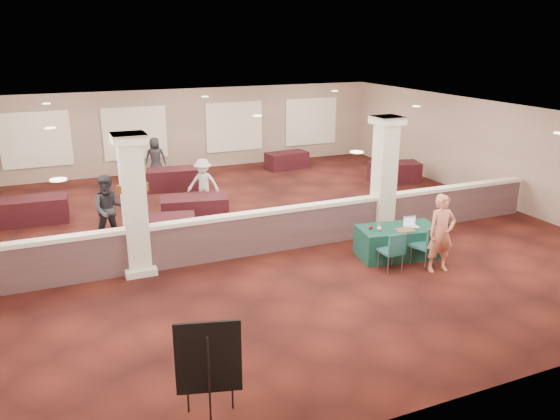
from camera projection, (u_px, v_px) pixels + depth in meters
name	position (u px, v px, depth m)	size (l,w,h in m)	color
ground	(259.00, 231.00, 15.13)	(16.00, 16.00, 0.00)	#481812
wall_back	(186.00, 130.00, 21.64)	(16.00, 0.04, 3.20)	#886E5E
wall_front	(462.00, 304.00, 7.63)	(16.00, 0.04, 3.20)	#886E5E
wall_right	(489.00, 151.00, 17.63)	(0.04, 16.00, 3.20)	#886E5E
ceiling	(257.00, 115.00, 14.15)	(16.00, 16.00, 0.02)	silver
partition_wall	(280.00, 229.00, 13.64)	(15.60, 0.28, 1.10)	#503638
column_left	(134.00, 204.00, 12.00)	(0.72, 0.72, 3.20)	silver
column_right	(384.00, 175.00, 14.43)	(0.72, 0.72, 3.20)	silver
sconce_left	(120.00, 189.00, 11.79)	(0.12, 0.12, 0.18)	brown
sconce_right	(146.00, 187.00, 12.00)	(0.12, 0.12, 0.18)	brown
near_table	(398.00, 242.00, 13.32)	(1.93, 0.96, 0.74)	#103B2E
conf_chair_main	(428.00, 243.00, 12.66)	(0.62, 0.62, 0.99)	#1D5457
conf_chair_side	(393.00, 249.00, 12.38)	(0.48, 0.49, 0.94)	#1D5457
easel_board	(208.00, 359.00, 7.42)	(0.89, 0.53, 1.55)	black
woman	(441.00, 233.00, 12.32)	(0.65, 0.44, 1.81)	#ED7F67
far_table_front_left	(163.00, 229.00, 14.33)	(1.65, 0.83, 0.67)	black
far_table_front_center	(195.00, 210.00, 15.72)	(1.88, 0.94, 0.76)	black
far_table_front_right	(394.00, 172.00, 20.07)	(1.80, 0.90, 0.73)	black
far_table_back_left	(35.00, 210.00, 15.72)	(1.80, 0.90, 0.73)	black
far_table_back_center	(174.00, 179.00, 19.12)	(1.82, 0.91, 0.74)	black
far_table_back_right	(287.00, 160.00, 22.10)	(1.66, 0.83, 0.67)	black
attendee_a	(110.00, 210.00, 13.97)	(0.88, 0.49, 1.83)	black
attendee_b	(203.00, 184.00, 16.95)	(1.00, 0.46, 1.55)	silver
attendee_c	(381.00, 174.00, 18.02)	(0.96, 0.46, 1.63)	black
attendee_d	(155.00, 158.00, 20.47)	(0.77, 0.41, 1.55)	black
laptop_base	(411.00, 227.00, 13.22)	(0.34, 0.23, 0.02)	silver
laptop_screen	(409.00, 220.00, 13.29)	(0.34, 0.01, 0.22)	silver
screen_glow	(409.00, 221.00, 13.29)	(0.30, 0.00, 0.19)	silver
knitting	(405.00, 230.00, 12.98)	(0.41, 0.30, 0.03)	#B3681C
yarn_cream	(379.00, 229.00, 12.96)	(0.11, 0.11, 0.11)	beige
yarn_red	(371.00, 227.00, 13.07)	(0.10, 0.10, 0.10)	#5A1912
yarn_grey	(379.00, 225.00, 13.19)	(0.11, 0.11, 0.11)	#4E4D53
scissors	(429.00, 229.00, 13.09)	(0.12, 0.03, 0.01)	#B5131D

